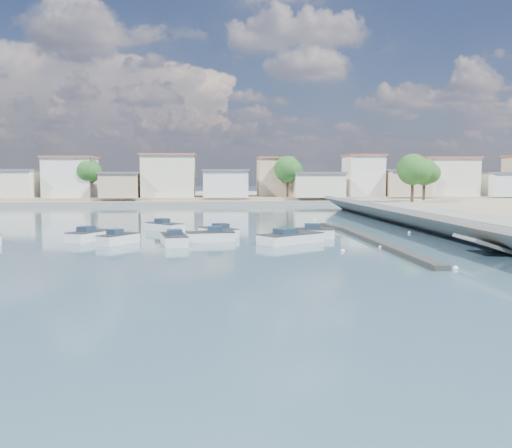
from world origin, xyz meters
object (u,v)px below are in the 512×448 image
(motorboat_c, at_px, (304,233))
(motorboat_f, at_px, (217,232))
(motorboat_g, at_px, (166,228))
(motorboat_h, at_px, (293,238))
(motorboat_d, at_px, (207,237))
(motorboat_a, at_px, (174,239))
(motorboat_b, at_px, (120,239))
(motorboat_e, at_px, (92,236))

(motorboat_c, distance_m, motorboat_f, 8.13)
(motorboat_g, relative_size, motorboat_h, 0.73)
(motorboat_f, height_order, motorboat_h, same)
(motorboat_c, distance_m, motorboat_h, 4.35)
(motorboat_d, distance_m, motorboat_h, 7.52)
(motorboat_c, xyz_separation_m, motorboat_h, (-1.60, -4.04, -0.00))
(motorboat_h, bearing_deg, motorboat_a, 179.60)
(motorboat_b, relative_size, motorboat_c, 0.70)
(motorboat_b, relative_size, motorboat_d, 0.81)
(motorboat_e, bearing_deg, motorboat_c, 1.86)
(motorboat_f, xyz_separation_m, motorboat_h, (6.42, -5.44, 0.00))
(motorboat_c, bearing_deg, motorboat_g, 152.56)
(motorboat_a, distance_m, motorboat_e, 8.11)
(motorboat_b, height_order, motorboat_g, same)
(motorboat_c, relative_size, motorboat_g, 1.27)
(motorboat_c, relative_size, motorboat_f, 1.21)
(motorboat_a, height_order, motorboat_b, same)
(motorboat_b, bearing_deg, motorboat_g, 73.32)
(motorboat_b, xyz_separation_m, motorboat_c, (16.15, 3.45, 0.00))
(motorboat_a, relative_size, motorboat_h, 0.89)
(motorboat_f, distance_m, motorboat_g, 7.40)
(motorboat_a, relative_size, motorboat_c, 0.96)
(motorboat_d, distance_m, motorboat_g, 9.91)
(motorboat_h, bearing_deg, motorboat_b, 177.68)
(motorboat_f, height_order, motorboat_g, same)
(motorboat_a, height_order, motorboat_f, same)
(motorboat_d, height_order, motorboat_e, same)
(motorboat_e, bearing_deg, motorboat_g, 51.18)
(motorboat_b, bearing_deg, motorboat_d, 9.92)
(motorboat_g, bearing_deg, motorboat_h, -43.34)
(motorboat_g, distance_m, motorboat_h, 15.79)
(motorboat_g, xyz_separation_m, motorboat_h, (11.49, -10.84, -0.00))
(motorboat_e, height_order, motorboat_g, same)
(motorboat_d, distance_m, motorboat_f, 3.68)
(motorboat_d, height_order, motorboat_g, same)
(motorboat_c, distance_m, motorboat_d, 9.15)
(motorboat_c, relative_size, motorboat_h, 0.93)
(motorboat_e, xyz_separation_m, motorboat_h, (17.45, -3.43, 0.00))
(motorboat_c, height_order, motorboat_d, same)
(motorboat_d, height_order, motorboat_f, same)
(motorboat_b, height_order, motorboat_d, same)
(motorboat_a, height_order, motorboat_c, same)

